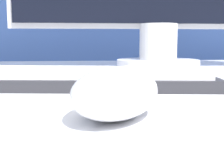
% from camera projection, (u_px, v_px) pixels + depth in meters
% --- Properties ---
extents(partition_panel, '(5.00, 0.03, 1.43)m').
position_uv_depth(partition_panel, '(98.00, 56.00, 1.14)').
color(partition_panel, navy).
rests_on(partition_panel, ground_plane).
extents(computer_mouse_near, '(0.11, 0.13, 0.04)m').
position_uv_depth(computer_mouse_near, '(116.00, 92.00, 0.27)').
color(computer_mouse_near, white).
rests_on(computer_mouse_near, desk).
extents(keyboard, '(0.46, 0.20, 0.02)m').
position_uv_depth(keyboard, '(59.00, 78.00, 0.46)').
color(keyboard, '#28282D').
rests_on(keyboard, desk).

